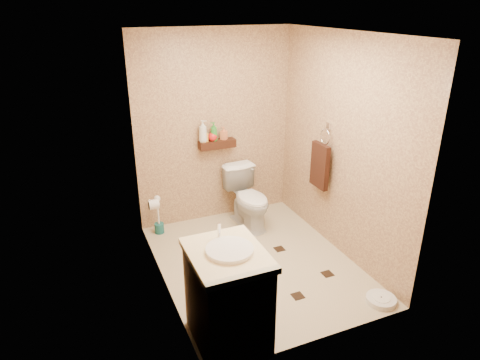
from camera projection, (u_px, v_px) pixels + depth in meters
name	position (u px, v px, depth m)	size (l,w,h in m)	color
ground	(256.00, 263.00, 4.70)	(2.50, 2.50, 0.00)	#C1A98D
wall_back	(215.00, 128.00, 5.29)	(2.00, 0.04, 2.40)	tan
wall_front	(329.00, 214.00, 3.17)	(2.00, 0.04, 2.40)	tan
wall_left	(158.00, 175.00, 3.87)	(0.04, 2.50, 2.40)	tan
wall_right	(342.00, 148.00, 4.59)	(0.04, 2.50, 2.40)	tan
ceiling	(260.00, 33.00, 3.77)	(2.00, 2.50, 0.02)	white
wall_shelf	(217.00, 144.00, 5.30)	(0.46, 0.14, 0.10)	#35180E
floor_accents	(260.00, 263.00, 4.69)	(1.24, 1.40, 0.01)	black
toilet	(249.00, 198.00, 5.36)	(0.42, 0.73, 0.74)	white
vanity	(228.00, 296.00, 3.47)	(0.59, 0.71, 1.00)	brown
bathroom_scale	(381.00, 300.00, 4.07)	(0.32, 0.32, 0.06)	white
toilet_brush	(159.00, 220.00, 5.24)	(0.12, 0.12, 0.51)	#16595B
towel_ring	(320.00, 164.00, 4.87)	(0.12, 0.30, 0.76)	silver
toilet_paper	(154.00, 204.00, 4.68)	(0.12, 0.11, 0.12)	white
bottle_a	(203.00, 131.00, 5.16)	(0.10, 0.10, 0.27)	silver
bottle_b	(204.00, 135.00, 5.18)	(0.07, 0.08, 0.17)	gold
bottle_c	(213.00, 135.00, 5.23)	(0.12, 0.12, 0.15)	red
bottle_d	(214.00, 131.00, 5.22)	(0.09, 0.09, 0.23)	#2D842C
bottle_e	(224.00, 133.00, 5.28)	(0.07, 0.07, 0.16)	#D77547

